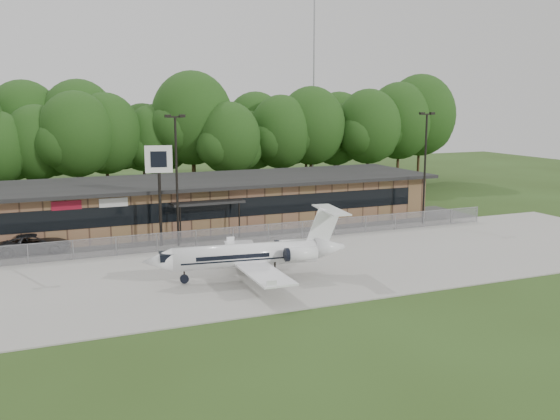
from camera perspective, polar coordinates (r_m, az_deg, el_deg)
name	(u,v)px	position (r m, az deg, el deg)	size (l,w,h in m)	color
ground	(334,299)	(36.33, 4.92, -8.15)	(160.00, 160.00, 0.00)	#2B4016
apron	(279,265)	(43.25, -0.05, -5.08)	(64.00, 18.00, 0.08)	#9E9B93
parking_lot	(227,233)	(53.74, -4.83, -2.13)	(50.00, 9.00, 0.06)	#383835
terminal	(212,201)	(57.51, -6.24, 0.83)	(41.00, 11.65, 4.30)	brown
fence	(245,235)	(49.42, -3.21, -2.30)	(46.00, 0.04, 1.52)	gray
treeline	(166,133)	(74.36, -10.37, 6.93)	(72.00, 12.00, 15.00)	#163A12
radio_mast	(314,91)	(87.30, 3.09, 10.80)	(0.20, 0.20, 25.00)	gray
light_pole_mid	(177,170)	(48.59, -9.44, 3.59)	(1.55, 0.30, 10.23)	black
light_pole_right	(425,159)	(58.37, 13.14, 4.52)	(1.55, 0.30, 10.23)	black
business_jet	(253,256)	(39.64, -2.52, -4.19)	(13.19, 11.79, 4.44)	white
suv	(34,244)	(50.06, -21.55, -2.89)	(2.43, 5.27, 1.46)	#333335
pole_sign	(159,170)	(48.59, -11.01, 3.62)	(2.07, 0.64, 7.90)	black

